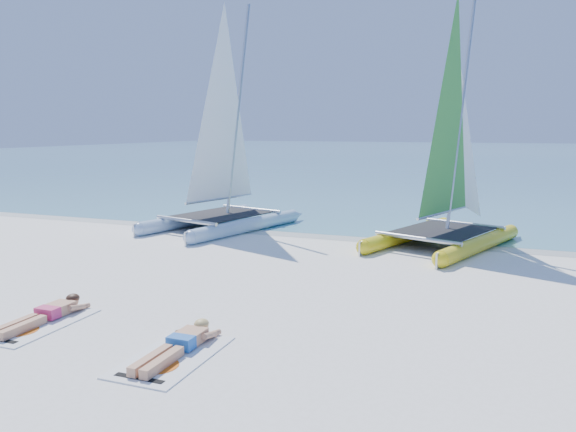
# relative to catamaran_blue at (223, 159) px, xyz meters

# --- Properties ---
(ground) EXTENTS (140.00, 140.00, 0.00)m
(ground) POSITION_rel_catamaran_blue_xyz_m (4.18, -5.45, -2.14)
(ground) COLOR white
(ground) RESTS_ON ground
(sea) EXTENTS (140.00, 115.00, 0.01)m
(sea) POSITION_rel_catamaran_blue_xyz_m (4.18, 57.55, -2.14)
(sea) COLOR #7DC8D0
(sea) RESTS_ON ground
(wet_sand_strip) EXTENTS (140.00, 1.40, 0.01)m
(wet_sand_strip) POSITION_rel_catamaran_blue_xyz_m (4.18, 0.05, -2.14)
(wet_sand_strip) COLOR beige
(wet_sand_strip) RESTS_ON ground
(catamaran_blue) EXTENTS (3.82, 5.74, 7.18)m
(catamaran_blue) POSITION_rel_catamaran_blue_xyz_m (0.00, 0.00, 0.00)
(catamaran_blue) COLOR #AAC4DF
(catamaran_blue) RESTS_ON ground
(catamaran_yellow) EXTENTS (3.96, 5.55, 6.88)m
(catamaran_yellow) POSITION_rel_catamaran_blue_xyz_m (6.85, 0.08, 0.02)
(catamaran_yellow) COLOR yellow
(catamaran_yellow) RESTS_ON ground
(towel_a) EXTENTS (1.00, 1.85, 0.02)m
(towel_a) POSITION_rel_catamaran_blue_xyz_m (1.26, -8.90, -2.13)
(towel_a) COLOR white
(towel_a) RESTS_ON ground
(sunbather_a) EXTENTS (0.37, 1.73, 0.26)m
(sunbather_a) POSITION_rel_catamaran_blue_xyz_m (1.26, -8.71, -2.03)
(sunbather_a) COLOR tan
(sunbather_a) RESTS_ON towel_a
(towel_b) EXTENTS (1.00, 1.85, 0.02)m
(towel_b) POSITION_rel_catamaran_blue_xyz_m (3.98, -9.24, -2.13)
(towel_b) COLOR white
(towel_b) RESTS_ON ground
(sunbather_b) EXTENTS (0.37, 1.73, 0.26)m
(sunbather_b) POSITION_rel_catamaran_blue_xyz_m (3.98, -9.05, -2.03)
(sunbather_b) COLOR tan
(sunbather_b) RESTS_ON towel_b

